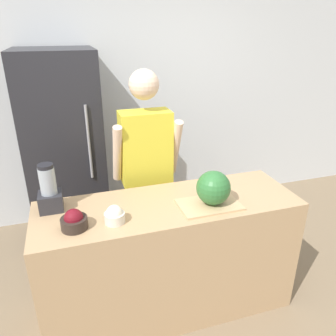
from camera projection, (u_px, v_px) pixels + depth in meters
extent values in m
plane|color=#7F6B51|center=(182.00, 335.00, 2.35)|extent=(14.00, 14.00, 0.00)
cube|color=silver|center=(123.00, 100.00, 3.52)|extent=(8.00, 0.06, 2.60)
cube|color=tan|center=(169.00, 257.00, 2.43)|extent=(1.82, 0.60, 0.92)
cube|color=#232328|center=(65.00, 151.00, 3.14)|extent=(0.70, 0.70, 1.86)
cylinder|color=gray|center=(89.00, 143.00, 2.80)|extent=(0.02, 0.02, 0.65)
cube|color=gray|center=(148.00, 224.00, 2.90)|extent=(0.30, 0.18, 0.84)
cube|color=gold|center=(146.00, 148.00, 2.62)|extent=(0.40, 0.22, 0.60)
sphere|color=beige|center=(144.00, 84.00, 2.42)|extent=(0.23, 0.23, 0.23)
cylinder|color=beige|center=(117.00, 154.00, 2.52)|extent=(0.07, 0.24, 0.50)
cylinder|color=beige|center=(175.00, 148.00, 2.65)|extent=(0.07, 0.24, 0.50)
cube|color=tan|center=(209.00, 205.00, 2.21)|extent=(0.41, 0.26, 0.01)
sphere|color=#2D6B33|center=(213.00, 188.00, 2.17)|extent=(0.23, 0.23, 0.23)
cylinder|color=#2D231E|center=(74.00, 223.00, 1.95)|extent=(0.16, 0.16, 0.07)
sphere|color=maroon|center=(74.00, 218.00, 1.94)|extent=(0.11, 0.11, 0.11)
cylinder|color=beige|center=(115.00, 218.00, 2.01)|extent=(0.13, 0.13, 0.06)
sphere|color=white|center=(114.00, 213.00, 2.00)|extent=(0.10, 0.10, 0.10)
cube|color=#28282D|center=(51.00, 201.00, 2.14)|extent=(0.15, 0.15, 0.12)
cylinder|color=#99A3AD|center=(48.00, 181.00, 2.09)|extent=(0.10, 0.10, 0.18)
cylinder|color=black|center=(45.00, 166.00, 2.05)|extent=(0.10, 0.10, 0.02)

